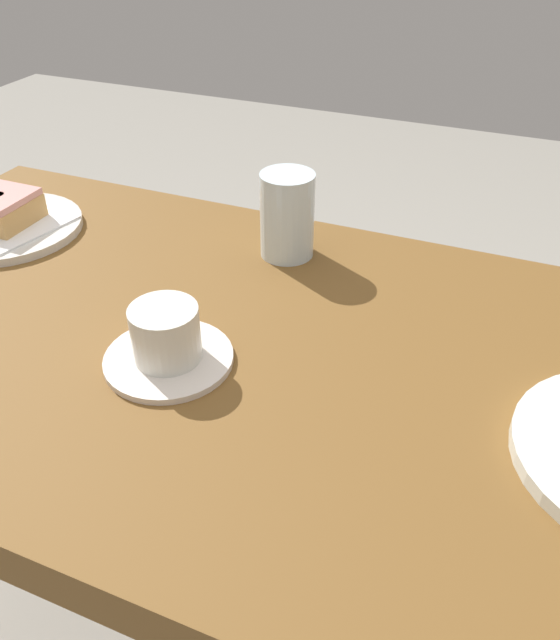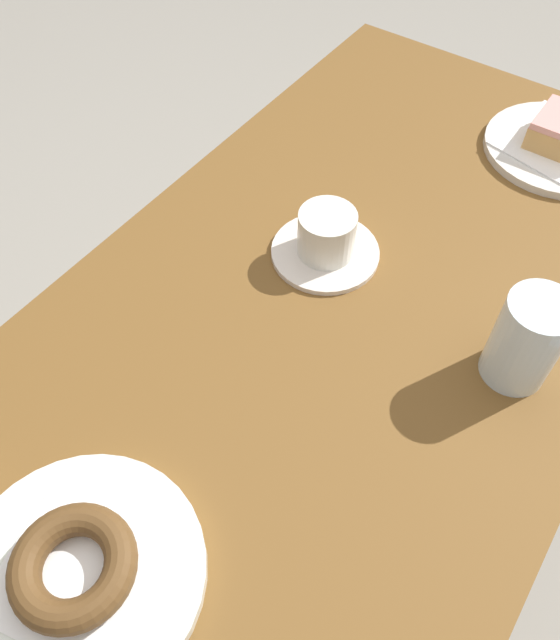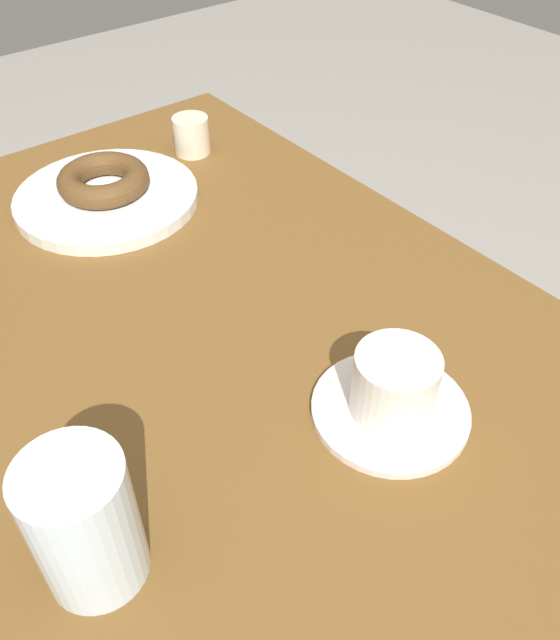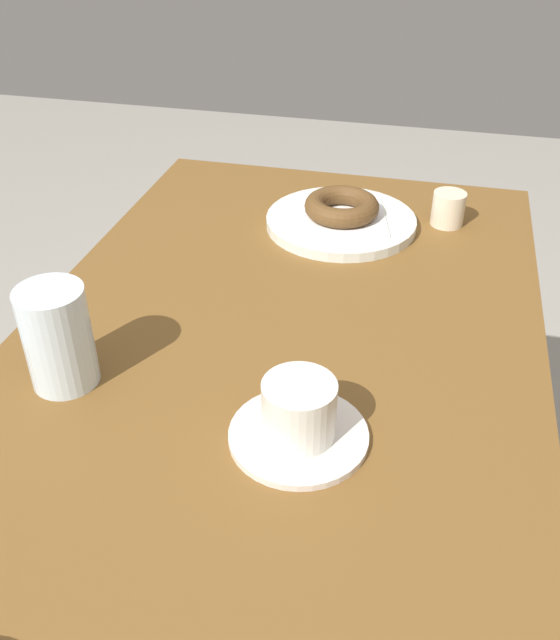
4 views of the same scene
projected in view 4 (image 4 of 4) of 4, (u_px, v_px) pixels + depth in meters
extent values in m
cube|color=brown|center=(257.00, 404.00, 0.76)|extent=(1.18, 0.62, 0.05)
cylinder|color=brown|center=(214.00, 364.00, 1.41)|extent=(0.04, 0.04, 0.67)
cylinder|color=brown|center=(446.00, 399.00, 1.32)|extent=(0.04, 0.04, 0.67)
cylinder|color=silver|center=(341.00, 222.00, 1.05)|extent=(0.23, 0.23, 0.01)
cube|color=white|center=(341.00, 216.00, 1.05)|extent=(0.16, 0.16, 0.00)
torus|color=brown|center=(342.00, 206.00, 1.04)|extent=(0.11, 0.11, 0.03)
cylinder|color=silver|center=(58.00, 337.00, 0.72)|extent=(0.07, 0.07, 0.11)
cylinder|color=silver|center=(298.00, 435.00, 0.68)|extent=(0.14, 0.14, 0.01)
cylinder|color=silver|center=(299.00, 409.00, 0.66)|extent=(0.07, 0.07, 0.06)
cylinder|color=black|center=(299.00, 388.00, 0.64)|extent=(0.06, 0.06, 0.00)
cylinder|color=beige|center=(448.00, 209.00, 1.05)|extent=(0.05, 0.05, 0.05)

